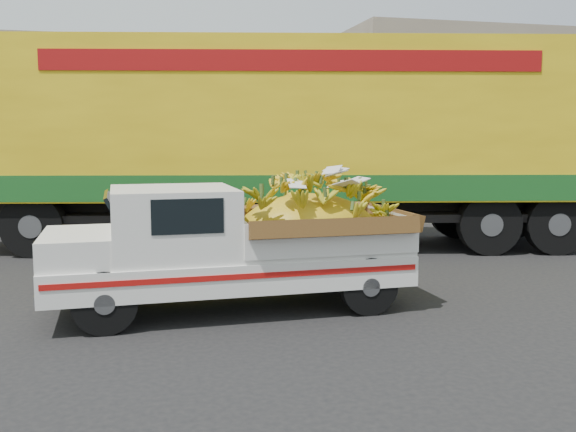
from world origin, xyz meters
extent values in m
plane|color=black|center=(0.00, 0.00, 0.00)|extent=(100.00, 100.00, 0.00)
cube|color=gray|center=(0.00, 6.40, 0.07)|extent=(60.00, 0.25, 0.15)
cube|color=gray|center=(0.00, 8.50, 0.07)|extent=(60.00, 4.00, 0.14)
cube|color=gray|center=(14.00, 15.40, 3.00)|extent=(14.00, 6.00, 6.00)
cylinder|color=black|center=(-1.06, -1.01, 0.34)|extent=(0.69, 0.22, 0.69)
cylinder|color=black|center=(-1.10, 0.31, 0.34)|extent=(0.69, 0.22, 0.69)
cylinder|color=black|center=(1.91, -0.93, 0.34)|extent=(0.69, 0.22, 0.69)
cylinder|color=black|center=(1.88, 0.39, 0.34)|extent=(0.69, 0.22, 0.69)
cube|color=silver|center=(0.36, -0.31, 0.50)|extent=(4.28, 1.65, 0.35)
cube|color=#A50F0C|center=(0.38, -1.08, 0.56)|extent=(4.15, 0.12, 0.06)
cube|color=silver|center=(-1.72, -0.37, 0.41)|extent=(0.13, 1.50, 0.13)
cube|color=silver|center=(-1.37, -0.36, 0.84)|extent=(0.81, 1.46, 0.32)
cube|color=silver|center=(-0.29, -0.33, 1.08)|extent=(1.44, 1.51, 0.81)
cube|color=black|center=(-0.18, -1.07, 1.24)|extent=(0.77, 0.03, 0.38)
cube|color=silver|center=(1.45, -0.28, 0.91)|extent=(2.11, 1.59, 0.46)
ellipsoid|color=orange|center=(1.36, -0.28, 0.81)|extent=(1.91, 1.28, 1.15)
cylinder|color=black|center=(6.55, 2.01, 0.55)|extent=(1.14, 0.54, 1.10)
cylinder|color=black|center=(6.96, 3.96, 0.55)|extent=(1.14, 0.54, 1.10)
cylinder|color=black|center=(5.38, 2.25, 0.55)|extent=(1.14, 0.54, 1.10)
cylinder|color=black|center=(5.79, 4.21, 0.55)|extent=(1.14, 0.54, 1.10)
cylinder|color=black|center=(-2.45, 3.90, 0.55)|extent=(1.14, 0.54, 1.10)
cylinder|color=black|center=(-2.04, 5.86, 0.55)|extent=(1.14, 0.54, 1.10)
cube|color=black|center=(2.16, 3.95, 0.78)|extent=(11.95, 3.45, 0.36)
cube|color=yellow|center=(2.16, 3.95, 2.38)|extent=(12.02, 4.87, 2.84)
cube|color=#17511B|center=(2.16, 3.95, 1.21)|extent=(12.09, 4.90, 0.45)
cube|color=maroon|center=(1.90, 2.72, 3.35)|extent=(8.22, 1.75, 0.35)
camera|label=1|loc=(-0.72, -7.87, 2.06)|focal=40.00mm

